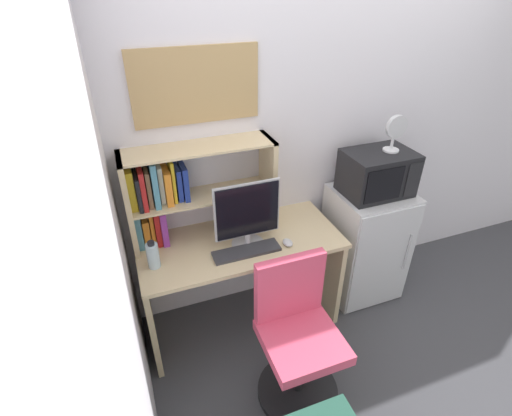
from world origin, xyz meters
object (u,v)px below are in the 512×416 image
object	(u,v)px
hutch_bookshelf	(176,192)
microwave	(377,173)
keyboard	(247,251)
computer_mouse	(288,243)
water_bottle	(153,255)
desk_fan	(395,131)
wall_corkboard	(196,86)
mini_fridge	(365,243)
monitor	(247,215)
desk_chair	(297,341)

from	to	relation	value
hutch_bookshelf	microwave	size ratio (longest dim) A/B	1.99
keyboard	computer_mouse	xyz separation A→B (m)	(0.28, -0.01, 0.00)
water_bottle	desk_fan	xyz separation A→B (m)	(1.67, 0.08, 0.52)
wall_corkboard	water_bottle	bearing A→B (deg)	-139.75
keyboard	wall_corkboard	world-z (taller)	wall_corkboard
hutch_bookshelf	mini_fridge	bearing A→B (deg)	-6.92
microwave	wall_corkboard	xyz separation A→B (m)	(-1.18, 0.27, 0.64)
hutch_bookshelf	microwave	world-z (taller)	hutch_bookshelf
mini_fridge	wall_corkboard	size ratio (longest dim) A/B	1.21
monitor	keyboard	bearing A→B (deg)	-114.76
computer_mouse	microwave	xyz separation A→B (m)	(0.75, 0.17, 0.29)
keyboard	desk_chair	distance (m)	0.62
hutch_bookshelf	desk_fan	size ratio (longest dim) A/B	3.71
hutch_bookshelf	water_bottle	xyz separation A→B (m)	(-0.21, -0.25, -0.26)
desk_fan	wall_corkboard	size ratio (longest dim) A/B	0.34
desk_fan	hutch_bookshelf	bearing A→B (deg)	173.36
keyboard	desk_fan	bearing A→B (deg)	7.46
hutch_bookshelf	computer_mouse	xyz separation A→B (m)	(0.63, -0.33, -0.33)
computer_mouse	desk_chair	bearing A→B (deg)	-106.46
monitor	wall_corkboard	xyz separation A→B (m)	(-0.18, 0.34, 0.72)
desk_chair	hutch_bookshelf	bearing A→B (deg)	121.49
keyboard	desk_fan	world-z (taller)	desk_fan
monitor	wall_corkboard	world-z (taller)	wall_corkboard
microwave	desk_fan	world-z (taller)	desk_fan
microwave	water_bottle	bearing A→B (deg)	-177.08
monitor	wall_corkboard	bearing A→B (deg)	118.14
hutch_bookshelf	monitor	distance (m)	0.47
water_bottle	desk_fan	world-z (taller)	desk_fan
hutch_bookshelf	mini_fridge	distance (m)	1.54
monitor	desk_chair	bearing A→B (deg)	-79.43
monitor	desk_fan	world-z (taller)	desk_fan
water_bottle	desk_chair	world-z (taller)	water_bottle
wall_corkboard	keyboard	bearing A→B (deg)	-70.50
hutch_bookshelf	desk_chair	xyz separation A→B (m)	(0.49, -0.80, -0.69)
hutch_bookshelf	monitor	size ratio (longest dim) A/B	2.09
keyboard	water_bottle	size ratio (longest dim) A/B	2.35
hutch_bookshelf	computer_mouse	size ratio (longest dim) A/B	10.74
keyboard	computer_mouse	bearing A→B (deg)	-3.01
keyboard	hutch_bookshelf	bearing A→B (deg)	138.03
computer_mouse	desk_fan	world-z (taller)	desk_fan
computer_mouse	wall_corkboard	size ratio (longest dim) A/B	0.12
monitor	mini_fridge	distance (m)	1.13
mini_fridge	computer_mouse	bearing A→B (deg)	-167.82
monitor	microwave	world-z (taller)	microwave
desk_fan	microwave	bearing A→B (deg)	176.08
water_bottle	computer_mouse	bearing A→B (deg)	-5.71
water_bottle	mini_fridge	size ratio (longest dim) A/B	0.20
monitor	desk_fan	distance (m)	1.14
microwave	keyboard	bearing A→B (deg)	-171.69
water_bottle	microwave	bearing A→B (deg)	2.92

